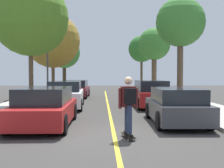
% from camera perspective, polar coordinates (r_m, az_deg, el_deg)
% --- Properties ---
extents(ground, '(80.00, 80.00, 0.00)m').
position_cam_1_polar(ground, '(8.87, 0.41, -10.07)').
color(ground, '#3D3A38').
extents(center_line, '(0.12, 39.20, 0.01)m').
position_cam_1_polar(center_line, '(12.81, -0.36, -6.36)').
color(center_line, gold).
rests_on(center_line, ground).
extents(parked_car_left_nearest, '(1.96, 4.47, 1.38)m').
position_cam_1_polar(parked_car_left_nearest, '(10.55, -13.15, -4.49)').
color(parked_car_left_nearest, maroon).
rests_on(parked_car_left_nearest, ground).
extents(parked_car_left_near, '(2.13, 4.77, 1.47)m').
position_cam_1_polar(parked_car_left_near, '(16.20, -9.24, -2.12)').
color(parked_car_left_near, white).
rests_on(parked_car_left_near, ground).
extents(parked_car_left_far, '(1.98, 4.48, 1.39)m').
position_cam_1_polar(parked_car_left_far, '(23.33, -7.02, -0.96)').
color(parked_car_left_far, maroon).
rests_on(parked_car_left_far, ground).
extents(parked_car_right_nearest, '(1.96, 4.14, 1.34)m').
position_cam_1_polar(parked_car_right_nearest, '(11.01, 12.57, -4.29)').
color(parked_car_right_nearest, '#38383D').
rests_on(parked_car_right_nearest, ground).
extents(parked_car_right_near, '(1.87, 4.62, 1.51)m').
position_cam_1_polar(parked_car_right_near, '(16.52, 7.62, -1.94)').
color(parked_car_right_near, maroon).
rests_on(parked_car_right_near, ground).
extents(street_tree_left_nearest, '(4.10, 4.10, 6.79)m').
position_cam_1_polar(street_tree_left_nearest, '(16.51, -15.83, 12.40)').
color(street_tree_left_nearest, brown).
rests_on(street_tree_left_nearest, sidewalk_left).
extents(street_tree_left_near, '(4.26, 4.26, 6.48)m').
position_cam_1_polar(street_tree_left_near, '(23.35, -11.62, 8.34)').
color(street_tree_left_near, brown).
rests_on(street_tree_left_near, sidewalk_left).
extents(street_tree_left_far, '(3.23, 3.23, 5.60)m').
position_cam_1_polar(street_tree_left_far, '(30.02, -9.44, 6.15)').
color(street_tree_left_far, '#3D2D1E').
rests_on(street_tree_left_far, sidewalk_left).
extents(street_tree_right_nearest, '(2.85, 2.85, 6.18)m').
position_cam_1_polar(street_tree_right_nearest, '(17.56, 13.39, 11.65)').
color(street_tree_right_nearest, brown).
rests_on(street_tree_right_nearest, sidewalk_right).
extents(street_tree_right_near, '(2.80, 2.80, 5.77)m').
position_cam_1_polar(street_tree_right_near, '(25.59, 8.35, 7.67)').
color(street_tree_right_near, brown).
rests_on(street_tree_right_near, sidewalk_right).
extents(street_tree_right_far, '(3.02, 3.02, 6.16)m').
position_cam_1_polar(street_tree_right_far, '(33.47, 5.87, 6.87)').
color(street_tree_right_far, '#4C3823').
rests_on(street_tree_right_far, sidewalk_right).
extents(streetlamp, '(0.36, 0.24, 6.06)m').
position_cam_1_polar(streetlamp, '(20.64, -12.67, 6.66)').
color(streetlamp, '#38383D').
rests_on(streetlamp, sidewalk_left).
extents(skateboard, '(0.37, 0.87, 0.10)m').
position_cam_1_polar(skateboard, '(8.41, 3.23, -10.13)').
color(skateboard, black).
rests_on(skateboard, ground).
extents(skateboarder, '(0.59, 0.71, 1.68)m').
position_cam_1_polar(skateboarder, '(8.23, 3.30, -3.59)').
color(skateboarder, black).
rests_on(skateboarder, skateboard).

